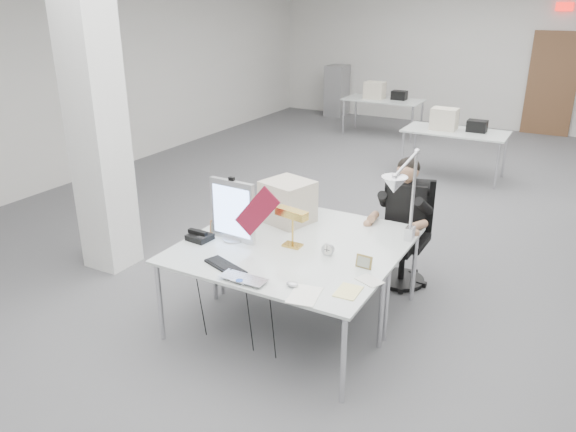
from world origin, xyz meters
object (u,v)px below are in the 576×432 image
seated_person (405,202)px  beige_monitor (288,201)px  desk_phone (200,237)px  bankers_lamp (293,229)px  monitor (233,211)px  laptop (239,282)px  desk_main (269,265)px  architect_lamp (405,195)px  office_chair (405,230)px

seated_person → beige_monitor: seated_person is taller
desk_phone → bankers_lamp: bearing=24.9°
monitor → laptop: monitor is taller
seated_person → desk_main: bearing=-127.9°
bankers_lamp → laptop: bearing=-80.4°
architect_lamp → desk_phone: bearing=-140.4°
seated_person → bankers_lamp: (-0.62, -1.15, 0.01)m
desk_main → laptop: laptop is taller
seated_person → beige_monitor: 1.15m
laptop → beige_monitor: 1.32m
office_chair → laptop: size_ratio=3.15×
desk_main → beige_monitor: (-0.30, 0.87, 0.21)m
office_chair → desk_phone: size_ratio=5.90×
monitor → bankers_lamp: bearing=16.7°
monitor → seated_person: bearing=51.4°
monitor → architect_lamp: (1.36, 0.50, 0.23)m
monitor → desk_phone: 0.39m
office_chair → bankers_lamp: 1.39m
office_chair → beige_monitor: bearing=-158.1°
office_chair → laptop: office_chair is taller
bankers_lamp → architect_lamp: size_ratio=0.32×
monitor → beige_monitor: size_ratio=1.31×
desk_phone → laptop: bearing=-28.7°
laptop → architect_lamp: (0.87, 1.16, 0.49)m
desk_main → beige_monitor: beige_monitor is taller
laptop → desk_phone: 0.91m
laptop → desk_phone: (-0.76, 0.51, 0.01)m
architect_lamp → seated_person: bearing=123.4°
desk_main → laptop: size_ratio=4.86×
laptop → bankers_lamp: 0.80m
beige_monitor → desk_phone: bearing=-105.9°
desk_main → office_chair: (0.63, 1.59, -0.16)m
office_chair → beige_monitor: (-0.94, -0.72, 0.37)m
bankers_lamp → architect_lamp: architect_lamp is taller
seated_person → desk_phone: size_ratio=4.21×
monitor → beige_monitor: (0.21, 0.61, -0.08)m
laptop → beige_monitor: size_ratio=0.88×
architect_lamp → bankers_lamp: bearing=-138.3°
desk_main → desk_phone: desk_phone is taller
desk_phone → architect_lamp: (1.62, 0.64, 0.48)m
bankers_lamp → architect_lamp: 0.98m
laptop → architect_lamp: bearing=53.0°
desk_main → bankers_lamp: size_ratio=5.65×
bankers_lamp → desk_phone: 0.84m
laptop → architect_lamp: 1.53m
monitor → bankers_lamp: monitor is taller
bankers_lamp → beige_monitor: (-0.31, 0.49, 0.04)m
monitor → desk_phone: size_ratio=2.77×
office_chair → architect_lamp: size_ratio=1.17×
bankers_lamp → beige_monitor: beige_monitor is taller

